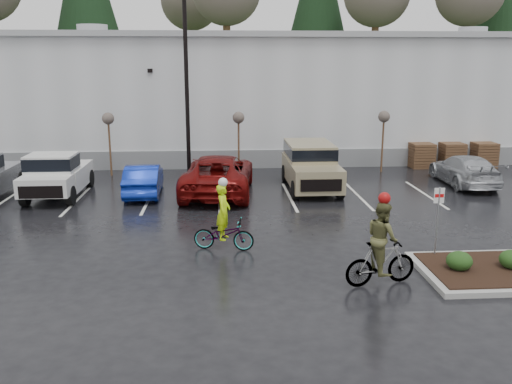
{
  "coord_description": "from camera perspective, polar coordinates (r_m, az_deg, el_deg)",
  "views": [
    {
      "loc": [
        -2.46,
        -14.47,
        5.73
      ],
      "look_at": [
        -1.24,
        3.64,
        1.3
      ],
      "focal_mm": 38.0,
      "sensor_mm": 36.0,
      "label": 1
    }
  ],
  "objects": [
    {
      "name": "fire_lane_sign",
      "position": [
        16.52,
        18.59,
        -2.19
      ],
      "size": [
        0.3,
        0.05,
        2.2
      ],
      "color": "gray",
      "rests_on": "ground"
    },
    {
      "name": "cyclist_hivis",
      "position": [
        16.74,
        -3.43,
        -3.77
      ],
      "size": [
        1.98,
        1.03,
        2.28
      ],
      "rotation": [
        0.0,
        0.0,
        1.36
      ],
      "color": "#3F3F44",
      "rests_on": "ground"
    },
    {
      "name": "car_far_silver",
      "position": [
        27.28,
        21.07,
        2.18
      ],
      "size": [
        2.09,
        4.91,
        1.41
      ],
      "primitive_type": "imported",
      "rotation": [
        0.0,
        0.0,
        3.12
      ],
      "color": "#B4B7BC",
      "rests_on": "ground"
    },
    {
      "name": "sapling_mid",
      "position": [
        27.65,
        -1.85,
        7.48
      ],
      "size": [
        0.6,
        0.6,
        3.2
      ],
      "color": "#47311C",
      "rests_on": "ground"
    },
    {
      "name": "pallet_stack_c",
      "position": [
        32.33,
        22.83,
        3.65
      ],
      "size": [
        1.2,
        1.2,
        1.35
      ],
      "primitive_type": "cube",
      "color": "#47311C",
      "rests_on": "ground"
    },
    {
      "name": "pickup_white",
      "position": [
        24.93,
        -20.01,
        1.9
      ],
      "size": [
        2.1,
        5.2,
        1.96
      ],
      "primitive_type": null,
      "color": "silver",
      "rests_on": "ground"
    },
    {
      "name": "warehouse",
      "position": [
        36.6,
        0.01,
        10.46
      ],
      "size": [
        60.5,
        15.5,
        7.2
      ],
      "color": "silver",
      "rests_on": "ground"
    },
    {
      "name": "pallet_stack_b",
      "position": [
        31.56,
        19.9,
        3.68
      ],
      "size": [
        1.2,
        1.2,
        1.35
      ],
      "primitive_type": "cube",
      "color": "#47311C",
      "rests_on": "ground"
    },
    {
      "name": "shrub_a",
      "position": [
        15.86,
        20.61,
        -6.8
      ],
      "size": [
        0.7,
        0.7,
        0.52
      ],
      "primitive_type": "ellipsoid",
      "color": "#1B3713",
      "rests_on": "curb_island"
    },
    {
      "name": "car_blue",
      "position": [
        24.05,
        -11.74,
        1.3
      ],
      "size": [
        1.6,
        4.17,
        1.36
      ],
      "primitive_type": "imported",
      "rotation": [
        0.0,
        0.0,
        3.18
      ],
      "color": "#0D2496",
      "rests_on": "ground"
    },
    {
      "name": "car_red",
      "position": [
        23.78,
        -3.99,
        1.87
      ],
      "size": [
        3.42,
        6.44,
        1.72
      ],
      "primitive_type": "imported",
      "rotation": [
        0.0,
        0.0,
        3.05
      ],
      "color": "#670A09",
      "rests_on": "ground"
    },
    {
      "name": "shrub_b",
      "position": [
        16.52,
        25.39,
        -6.44
      ],
      "size": [
        0.7,
        0.7,
        0.52
      ],
      "primitive_type": "ellipsoid",
      "color": "#1B3713",
      "rests_on": "curb_island"
    },
    {
      "name": "lamppost",
      "position": [
        26.51,
        -7.39,
        13.51
      ],
      "size": [
        0.5,
        1.0,
        9.22
      ],
      "color": "black",
      "rests_on": "ground"
    },
    {
      "name": "sapling_east",
      "position": [
        28.9,
        13.31,
        7.39
      ],
      "size": [
        0.6,
        0.6,
        3.2
      ],
      "color": "#47311C",
      "rests_on": "ground"
    },
    {
      "name": "sapling_west",
      "position": [
        28.18,
        -15.29,
        7.12
      ],
      "size": [
        0.6,
        0.6,
        3.2
      ],
      "color": "#47311C",
      "rests_on": "ground"
    },
    {
      "name": "ground",
      "position": [
        15.75,
        5.46,
        -7.68
      ],
      "size": [
        120.0,
        120.0,
        0.0
      ],
      "primitive_type": "plane",
      "color": "black",
      "rests_on": "ground"
    },
    {
      "name": "wooded_ridge",
      "position": [
        59.58,
        -1.51,
        11.09
      ],
      "size": [
        80.0,
        25.0,
        6.0
      ],
      "primitive_type": "cube",
      "color": "#203918",
      "rests_on": "ground"
    },
    {
      "name": "pallet_stack_a",
      "position": [
        30.92,
        17.0,
        3.71
      ],
      "size": [
        1.2,
        1.2,
        1.35
      ],
      "primitive_type": "cube",
      "color": "#47311C",
      "rests_on": "ground"
    },
    {
      "name": "suv_tan",
      "position": [
        24.63,
        5.82,
        2.65
      ],
      "size": [
        2.2,
        5.1,
        2.06
      ],
      "primitive_type": null,
      "color": "gray",
      "rests_on": "ground"
    },
    {
      "name": "cyclist_olive",
      "position": [
        14.46,
        13.05,
        -6.17
      ],
      "size": [
        2.0,
        1.01,
        2.49
      ],
      "rotation": [
        0.0,
        0.0,
        1.79
      ],
      "color": "#3F3F44",
      "rests_on": "ground"
    }
  ]
}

